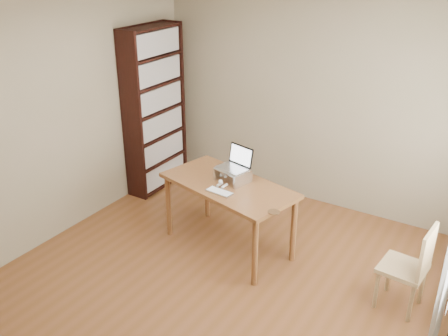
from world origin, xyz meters
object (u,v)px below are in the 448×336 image
Objects in this scene: keyboard at (219,192)px; chair at (411,266)px; bookshelf at (155,110)px; laptop at (235,162)px; cat at (233,174)px; desk at (228,192)px.

keyboard is 0.34× the size of chair.
bookshelf is 3.58m from chair.
laptop is 1.22× the size of keyboard.
bookshelf is at bearing 171.02° from laptop.
bookshelf is 1.92m from keyboard.
chair is at bearing 11.97° from keyboard.
cat reaches higher than chair.
bookshelf is 7.35× the size of keyboard.
desk is 5.32× the size of keyboard.
chair is (1.86, -0.15, -0.48)m from laptop.
cat is at bearing -178.56° from chair.
keyboard is 0.34m from cat.
bookshelf is at bearing 153.43° from keyboard.
cat reaches higher than keyboard.
laptop reaches higher than cat.
desk is at bearing -76.50° from laptop.
laptop is 0.13m from cat.
chair is at bearing 9.01° from laptop.
laptop is at bearing -179.30° from chair.
keyboard is at bearing -32.04° from bookshelf.
keyboard is at bearing -68.31° from desk.
desk is 0.25m from keyboard.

